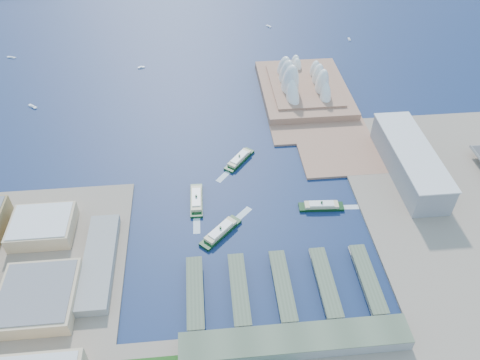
{
  "coord_description": "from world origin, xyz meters",
  "views": [
    {
      "loc": [
        -52.03,
        -337.75,
        380.83
      ],
      "look_at": [
        -13.54,
        67.94,
        18.0
      ],
      "focal_mm": 35.0,
      "sensor_mm": 36.0,
      "label": 1
    }
  ],
  "objects_px": {
    "opera_house": "(305,75)",
    "ferry_a": "(196,198)",
    "ferry_c": "(221,230)",
    "toaster_building": "(410,161)",
    "ferry_d": "(321,205)",
    "ferry_b": "(239,158)"
  },
  "relations": [
    {
      "from": "opera_house",
      "to": "ferry_a",
      "type": "distance_m",
      "value": 283.46
    },
    {
      "from": "ferry_c",
      "to": "toaster_building",
      "type": "bearing_deg",
      "value": -117.28
    },
    {
      "from": "ferry_a",
      "to": "ferry_d",
      "type": "xyz_separation_m",
      "value": [
        142.09,
        -23.74,
        -0.28
      ]
    },
    {
      "from": "toaster_building",
      "to": "ferry_c",
      "type": "xyz_separation_m",
      "value": [
        -235.81,
        -77.11,
        -15.31
      ]
    },
    {
      "from": "opera_house",
      "to": "ferry_c",
      "type": "distance_m",
      "value": 314.28
    },
    {
      "from": "ferry_a",
      "to": "ferry_b",
      "type": "distance_m",
      "value": 89.7
    },
    {
      "from": "toaster_building",
      "to": "ferry_b",
      "type": "bearing_deg",
      "value": 167.61
    },
    {
      "from": "ferry_a",
      "to": "ferry_b",
      "type": "xyz_separation_m",
      "value": [
        56.61,
        69.59,
        -0.23
      ]
    },
    {
      "from": "ferry_b",
      "to": "ferry_c",
      "type": "xyz_separation_m",
      "value": [
        -31.82,
        -121.92,
        0.29
      ]
    },
    {
      "from": "ferry_d",
      "to": "opera_house",
      "type": "bearing_deg",
      "value": -2.97
    },
    {
      "from": "opera_house",
      "to": "ferry_a",
      "type": "bearing_deg",
      "value": -127.2
    },
    {
      "from": "ferry_a",
      "to": "ferry_d",
      "type": "height_order",
      "value": "ferry_a"
    },
    {
      "from": "toaster_building",
      "to": "ferry_a",
      "type": "height_order",
      "value": "toaster_building"
    },
    {
      "from": "ferry_c",
      "to": "opera_house",
      "type": "bearing_deg",
      "value": -73.14
    },
    {
      "from": "ferry_b",
      "to": "ferry_d",
      "type": "relative_size",
      "value": 1.01
    },
    {
      "from": "ferry_d",
      "to": "ferry_b",
      "type": "bearing_deg",
      "value": 46.06
    },
    {
      "from": "ferry_b",
      "to": "ferry_c",
      "type": "distance_m",
      "value": 126.0
    },
    {
      "from": "toaster_building",
      "to": "ferry_d",
      "type": "bearing_deg",
      "value": -157.74
    },
    {
      "from": "toaster_building",
      "to": "ferry_d",
      "type": "height_order",
      "value": "toaster_building"
    },
    {
      "from": "toaster_building",
      "to": "ferry_b",
      "type": "distance_m",
      "value": 209.44
    },
    {
      "from": "toaster_building",
      "to": "ferry_a",
      "type": "distance_m",
      "value": 262.23
    },
    {
      "from": "toaster_building",
      "to": "ferry_d",
      "type": "distance_m",
      "value": 129.02
    }
  ]
}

